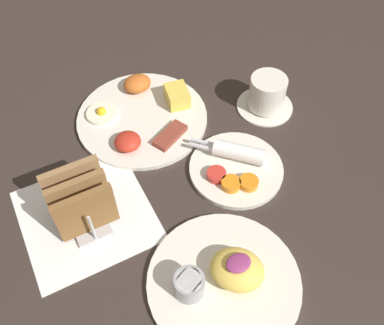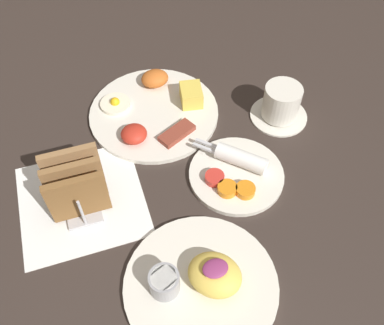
{
  "view_description": "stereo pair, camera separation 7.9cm",
  "coord_description": "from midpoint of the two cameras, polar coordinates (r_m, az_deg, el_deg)",
  "views": [
    {
      "loc": [
        -0.18,
        -0.41,
        0.66
      ],
      "look_at": [
        0.05,
        0.02,
        0.03
      ],
      "focal_mm": 40.0,
      "sensor_mm": 36.0,
      "label": 1
    },
    {
      "loc": [
        -0.1,
        -0.44,
        0.66
      ],
      "look_at": [
        0.05,
        0.02,
        0.03
      ],
      "focal_mm": 40.0,
      "sensor_mm": 36.0,
      "label": 2
    }
  ],
  "objects": [
    {
      "name": "napkin_flat",
      "position": [
        0.79,
        -16.73,
        -6.96
      ],
      "size": [
        0.22,
        0.22,
        0.0
      ],
      "color": "white",
      "rests_on": "ground_plane"
    },
    {
      "name": "toast_rack",
      "position": [
        0.75,
        -17.6,
        -4.99
      ],
      "size": [
        0.1,
        0.12,
        0.1
      ],
      "color": "#B7B7BC",
      "rests_on": "ground_plane"
    },
    {
      "name": "ground_plane",
      "position": [
        0.8,
        -5.42,
        -3.65
      ],
      "size": [
        3.0,
        3.0,
        0.0
      ],
      "primitive_type": "plane",
      "color": "#332823"
    },
    {
      "name": "plate_foreground",
      "position": [
        0.69,
        0.9,
        -15.49
      ],
      "size": [
        0.25,
        0.25,
        0.06
      ],
      "color": "silver",
      "rests_on": "ground_plane"
    },
    {
      "name": "coffee_cup",
      "position": [
        0.91,
        7.49,
        8.8
      ],
      "size": [
        0.12,
        0.12,
        0.08
      ],
      "color": "silver",
      "rests_on": "ground_plane"
    },
    {
      "name": "plate_condiments",
      "position": [
        0.81,
        3.15,
        -0.75
      ],
      "size": [
        0.18,
        0.18,
        0.04
      ],
      "color": "silver",
      "rests_on": "ground_plane"
    },
    {
      "name": "plate_breakfast",
      "position": [
        0.91,
        -9.06,
        6.18
      ],
      "size": [
        0.27,
        0.27,
        0.05
      ],
      "color": "silver",
      "rests_on": "ground_plane"
    }
  ]
}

